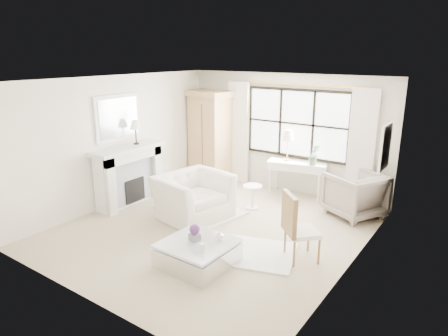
{
  "coord_description": "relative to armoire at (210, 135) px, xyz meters",
  "views": [
    {
      "loc": [
        4.05,
        -5.47,
        3.15
      ],
      "look_at": [
        0.08,
        0.2,
        1.13
      ],
      "focal_mm": 32.0,
      "sensor_mm": 36.0,
      "label": 1
    }
  ],
  "objects": [
    {
      "name": "coffee_vase",
      "position": [
        2.7,
        -3.34,
        -0.69
      ],
      "size": [
        0.14,
        0.14,
        0.14
      ],
      "primitive_type": "imported",
      "rotation": [
        0.0,
        0.0,
        -0.03
      ],
      "color": "white",
      "rests_on": "coffee_table"
    },
    {
      "name": "orchid_plant",
      "position": [
        2.77,
        0.06,
        -0.11
      ],
      "size": [
        0.32,
        0.31,
        0.46
      ],
      "primitive_type": "imported",
      "rotation": [
        0.0,
        0.0,
        0.58
      ],
      "color": "#526D49",
      "rests_on": "console_table"
    },
    {
      "name": "armoire",
      "position": [
        0.0,
        0.0,
        0.0
      ],
      "size": [
        1.22,
        0.88,
        2.24
      ],
      "rotation": [
        0.0,
        0.0,
        -0.17
      ],
      "color": "tan",
      "rests_on": "floor"
    },
    {
      "name": "floor",
      "position": [
        1.89,
        -2.39,
        -1.14
      ],
      "size": [
        5.5,
        5.5,
        0.0
      ],
      "primitive_type": "plane",
      "color": "#C0AD8E",
      "rests_on": "ground"
    },
    {
      "name": "coffee_table",
      "position": [
        2.47,
        -3.59,
        -0.96
      ],
      "size": [
        1.02,
        1.02,
        0.38
      ],
      "rotation": [
        0.0,
        0.0,
        -0.02
      ],
      "color": "silver",
      "rests_on": "floor"
    },
    {
      "name": "console_lamp",
      "position": [
        2.12,
        0.08,
        0.22
      ],
      "size": [
        0.28,
        0.28,
        0.69
      ],
      "color": "#AD7C3C",
      "rests_on": "console_table"
    },
    {
      "name": "console_table",
      "position": [
        2.38,
        0.08,
        -0.74
      ],
      "size": [
        1.37,
        0.75,
        0.8
      ],
      "rotation": [
        0.0,
        0.0,
        0.24
      ],
      "color": "white",
      "rests_on": "floor"
    },
    {
      "name": "rug_right",
      "position": [
        2.94,
        -2.83,
        -1.13
      ],
      "size": [
        1.68,
        1.45,
        0.03
      ],
      "primitive_type": "cube",
      "rotation": [
        0.0,
        0.0,
        0.31
      ],
      "color": "white",
      "rests_on": "floor"
    },
    {
      "name": "side_table",
      "position": [
        1.97,
        -1.15,
        -0.81
      ],
      "size": [
        0.4,
        0.4,
        0.51
      ],
      "color": "white",
      "rests_on": "floor"
    },
    {
      "name": "curtain_left",
      "position": [
        0.69,
        0.26,
        0.1
      ],
      "size": [
        0.55,
        0.1,
        2.47
      ],
      "primitive_type": "cube",
      "color": "white",
      "rests_on": "ground"
    },
    {
      "name": "rug_left",
      "position": [
        1.15,
        -1.88,
        -1.13
      ],
      "size": [
        1.83,
        1.42,
        0.03
      ],
      "primitive_type": "cube",
      "rotation": [
        0.0,
        0.0,
        -0.16
      ],
      "color": "silver",
      "rests_on": "floor"
    },
    {
      "name": "wall_left",
      "position": [
        -0.61,
        -2.39,
        0.21
      ],
      "size": [
        0.0,
        5.5,
        5.5
      ],
      "primitive_type": "plane",
      "rotation": [
        1.57,
        0.0,
        1.57
      ],
      "color": "white",
      "rests_on": "ground"
    },
    {
      "name": "art_canvas",
      "position": [
        4.34,
        -0.69,
        0.41
      ],
      "size": [
        0.01,
        0.52,
        0.72
      ],
      "primitive_type": "cube",
      "color": "beige",
      "rests_on": "wall_right"
    },
    {
      "name": "fireplace",
      "position": [
        -0.38,
        -2.39,
        -0.49
      ],
      "size": [
        0.58,
        1.66,
        1.26
      ],
      "color": "silver",
      "rests_on": "ground"
    },
    {
      "name": "art_frame",
      "position": [
        4.36,
        -0.69,
        0.41
      ],
      "size": [
        0.04,
        0.62,
        0.82
      ],
      "primitive_type": "cube",
      "color": "white",
      "rests_on": "wall_right"
    },
    {
      "name": "wall_right",
      "position": [
        4.39,
        -2.39,
        0.21
      ],
      "size": [
        0.0,
        5.5,
        5.5
      ],
      "primitive_type": "plane",
      "rotation": [
        1.57,
        0.0,
        -1.57
      ],
      "color": "beige",
      "rests_on": "ground"
    },
    {
      "name": "mantel_lamp",
      "position": [
        -0.34,
        -2.14,
        0.51
      ],
      "size": [
        0.22,
        0.22,
        0.51
      ],
      "color": "black",
      "rests_on": "fireplace"
    },
    {
      "name": "wall_back",
      "position": [
        1.89,
        0.36,
        0.21
      ],
      "size": [
        5.0,
        0.0,
        5.0
      ],
      "primitive_type": "plane",
      "rotation": [
        1.57,
        0.0,
        0.0
      ],
      "color": "beige",
      "rests_on": "ground"
    },
    {
      "name": "curtain_right",
      "position": [
        3.69,
        0.26,
        0.1
      ],
      "size": [
        0.55,
        0.1,
        2.47
      ],
      "primitive_type": "cube",
      "color": "beige",
      "rests_on": "ground"
    },
    {
      "name": "window_frame",
      "position": [
        2.19,
        0.33,
        0.46
      ],
      "size": [
        2.5,
        0.04,
        1.5
      ],
      "primitive_type": null,
      "color": "black",
      "rests_on": "wall_back"
    },
    {
      "name": "planter_flowers",
      "position": [
        2.4,
        -3.58,
        -0.57
      ],
      "size": [
        0.16,
        0.16,
        0.16
      ],
      "primitive_type": "sphere",
      "color": "#562A6A",
      "rests_on": "planter_box"
    },
    {
      "name": "ceiling",
      "position": [
        1.89,
        -2.39,
        1.56
      ],
      "size": [
        5.5,
        5.5,
        0.0
      ],
      "primitive_type": "plane",
      "rotation": [
        3.14,
        0.0,
        0.0
      ],
      "color": "white",
      "rests_on": "ground"
    },
    {
      "name": "curtain_rod",
      "position": [
        2.19,
        0.28,
        1.33
      ],
      "size": [
        3.3,
        0.04,
        0.04
      ],
      "primitive_type": "cylinder",
      "rotation": [
        0.0,
        1.57,
        0.0
      ],
      "color": "#C48D44",
      "rests_on": "wall_back"
    },
    {
      "name": "planter_box",
      "position": [
        2.4,
        -3.58,
        -0.71
      ],
      "size": [
        0.18,
        0.18,
        0.11
      ],
      "primitive_type": "cube",
      "rotation": [
        0.0,
        0.0,
        -0.28
      ],
      "color": "slate",
      "rests_on": "coffee_table"
    },
    {
      "name": "window_pane",
      "position": [
        2.19,
        0.34,
        0.46
      ],
      "size": [
        2.4,
        0.02,
        1.5
      ],
      "primitive_type": "cube",
      "color": "silver",
      "rests_on": "wall_back"
    },
    {
      "name": "club_armchair",
      "position": [
        1.24,
        -2.2,
        -0.71
      ],
      "size": [
        1.39,
        1.52,
        0.86
      ],
      "primitive_type": "imported",
      "rotation": [
        0.0,
        0.0,
        1.37
      ],
      "color": "white",
      "rests_on": "floor"
    },
    {
      "name": "mirror_glass",
      "position": [
        -0.55,
        -2.39,
        0.7
      ],
      "size": [
        0.02,
        1.0,
        0.8
      ],
      "primitive_type": "cube",
      "color": "#B6BAC1",
      "rests_on": "wall_left"
    },
    {
      "name": "mirror_frame",
      "position": [
        -0.58,
        -2.39,
        0.7
      ],
      "size": [
        0.05,
        1.15,
        0.95
      ],
      "primitive_type": "cube",
      "color": "white",
      "rests_on": "wall_left"
    },
    {
      "name": "wingback_chair",
      "position": [
        3.81,
        -0.31,
        -0.7
      ],
      "size": [
        1.31,
        1.3,
        0.89
      ],
      "primitive_type": "imported",
      "rotation": [
        0.0,
        0.0,
        -2.07
      ],
      "color": "gray",
      "rests_on": "floor"
    },
    {
      "name": "wall_front",
      "position": [
        1.89,
        -5.14,
        0.21
      ],
      "size": [
        5.0,
        0.0,
        5.0
      ],
      "primitive_type": "plane",
      "rotation": [
        -1.57,
        0.0,
        0.0
      ],
      "color": "silver",
      "rests_on": "ground"
    },
    {
      "name": "pillar_candle",
      "position": [
        2.7,
        -3.79,
        -0.7
      ],
      "size": [
        0.08,
        0.08,
        0.12
      ],
      "primitive_type": "cylinder",
      "color": "white",
      "rests_on": "coffee_table"
    },
    {
      "name": "french_chair",
      "position": [
        3.67,
        -2.54,
        -0.83
      ],
      "size": [
        0.68,
        0.68,
        1.08
      ],
      "rotation": [
        0.0,
        0.0,
        2.37
      ],
      "color": "olive",
      "rests_on": "floor"
    }
  ]
}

